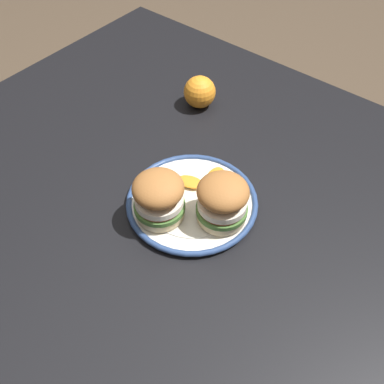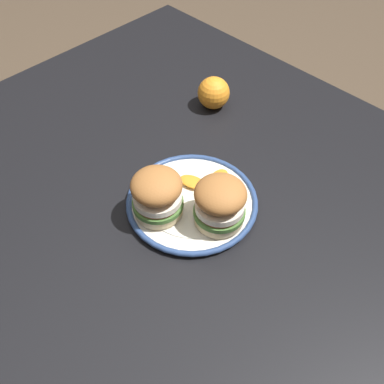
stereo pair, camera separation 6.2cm
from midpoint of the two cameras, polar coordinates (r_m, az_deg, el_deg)
name	(u,v)px [view 1 (the left image)]	position (r m, az deg, el deg)	size (l,w,h in m)	color
ground_plane	(192,336)	(1.55, -1.17, -17.87)	(8.00, 8.00, 0.00)	#4C3D2D
dining_table	(192,219)	(1.01, -1.72, -3.51)	(1.32, 1.08, 0.70)	black
dinner_plate	(192,202)	(0.92, -1.93, -1.34)	(0.27, 0.27, 0.02)	silver
sandwich_half_left	(222,200)	(0.85, 1.79, -1.09)	(0.14, 0.14, 0.10)	beige
sandwich_half_right	(159,197)	(0.86, -6.32, -0.65)	(0.12, 0.12, 0.10)	beige
orange_peel_curled	(159,183)	(0.94, -6.05, 1.09)	(0.08, 0.08, 0.01)	orange
orange_peel_strip_long	(215,176)	(0.95, 1.10, 1.91)	(0.05, 0.07, 0.01)	orange
orange_peel_strip_short	(190,182)	(0.94, -2.12, 1.22)	(0.07, 0.05, 0.01)	orange
whole_orange	(200,92)	(1.14, -0.61, 12.52)	(0.08, 0.08, 0.08)	orange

